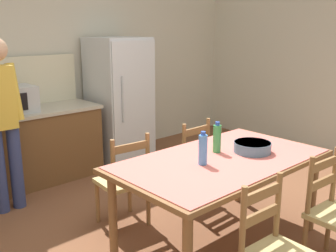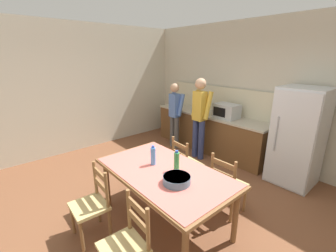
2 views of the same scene
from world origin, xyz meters
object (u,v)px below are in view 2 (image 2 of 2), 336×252
Objects in this scene: serving_bowl at (177,179)px; chair_side_near_left at (92,204)px; microwave at (226,111)px; refrigerator at (298,137)px; bottle_off_centre at (177,161)px; dining_table at (164,176)px; chair_side_near_right at (127,245)px; bottle_near_centre at (153,156)px; person_at_sink at (175,112)px; chair_side_far_left at (186,164)px; chair_side_far_right at (227,185)px; person_at_counter at (200,115)px.

serving_bowl is 0.35× the size of chair_side_near_left.
microwave is 0.55× the size of chair_side_near_left.
refrigerator is 6.31× the size of bottle_off_centre.
chair_side_near_right reaches higher than dining_table.
refrigerator reaches higher than chair_side_near_left.
bottle_near_centre is 0.17× the size of person_at_sink.
bottle_off_centre is 0.97m from chair_side_far_left.
person_at_counter reaches higher than chair_side_far_right.
person_at_sink is (-2.57, -0.48, 0.03)m from refrigerator.
person_at_sink is at bearing 121.25° from chair_side_near_left.
serving_bowl is at bearing -98.75° from refrigerator.
microwave is 0.32× the size of person_at_sink.
refrigerator is at bearing -74.31° from person_at_counter.
bottle_off_centre is (0.09, 0.13, 0.20)m from dining_table.
serving_bowl is at bearing -144.74° from person_at_counter.
microwave is at bearing -65.64° from person_at_sink.
refrigerator is 2.50m from serving_bowl.
microwave is at bearing -54.02° from chair_side_far_right.
dining_table is 2.01× the size of chair_side_near_right.
chair_side_near_right is 1.62m from chair_side_far_right.
bottle_off_centre is at bearing 137.24° from serving_bowl.
chair_side_near_right is (0.41, -0.82, -0.26)m from dining_table.
person_at_counter is (-0.85, 1.89, 0.07)m from bottle_near_centre.
refrigerator is 2.35m from bottle_off_centre.
person_at_sink is at bearing -31.04° from chair_side_far_left.
chair_side_far_left is 1.82m from chair_side_near_right.
dining_table is 0.26m from bottle_off_centre.
refrigerator reaches higher than bottle_near_centre.
bottle_near_centre reaches higher than chair_side_far_left.
chair_side_near_left is at bearing -118.39° from bottle_off_centre.
person_at_sink is at bearing -155.64° from microwave.
serving_bowl is at bearing -66.41° from microwave.
bottle_near_centre is at bearing -139.31° from person_at_sink.
microwave is at bearing 113.41° from chair_side_near_right.
refrigerator is at bearing -100.63° from chair_side_far_right.
microwave is 1.74m from chair_side_far_left.
refrigerator reaches higher than person_at_sink.
person_at_counter is (-1.08, 1.90, 0.28)m from dining_table.
refrigerator is at bearing 81.25° from serving_bowl.
chair_side_far_right is at bearing -174.57° from chair_side_far_left.
bottle_off_centre is at bearing -132.26° from person_at_sink.
dining_table is 0.95m from chair_side_far_left.
chair_side_near_left reaches higher than dining_table.
microwave is 1.85× the size of bottle_near_centre.
bottle_off_centre reaches higher than serving_bowl.
dining_table is 2.68m from person_at_sink.
bottle_near_centre is at bearing 108.35° from chair_side_far_left.
refrigerator is 2.50m from dining_table.
person_at_sink is (-2.28, 2.73, 0.44)m from chair_side_near_right.
microwave reaches higher than serving_bowl.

